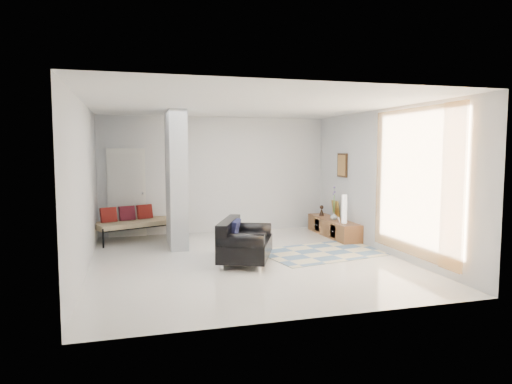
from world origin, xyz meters
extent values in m
plane|color=white|center=(0.00, 0.00, 0.00)|extent=(6.00, 6.00, 0.00)
plane|color=white|center=(0.00, 0.00, 2.80)|extent=(6.00, 6.00, 0.00)
plane|color=silver|center=(0.00, 3.00, 1.40)|extent=(6.00, 0.00, 6.00)
plane|color=silver|center=(0.00, -3.00, 1.40)|extent=(6.00, 0.00, 6.00)
plane|color=silver|center=(-2.75, 0.00, 1.40)|extent=(0.00, 6.00, 6.00)
plane|color=silver|center=(2.75, 0.00, 1.40)|extent=(0.00, 6.00, 6.00)
cube|color=#ABB0B3|center=(-1.10, 1.60, 1.40)|extent=(0.35, 1.20, 2.80)
cube|color=silver|center=(-2.10, 2.96, 1.02)|extent=(0.85, 0.06, 2.04)
plane|color=gold|center=(2.67, -1.15, 1.45)|extent=(0.00, 2.55, 2.55)
cube|color=#37200F|center=(2.72, 1.70, 1.65)|extent=(0.04, 0.45, 0.55)
cube|color=brown|center=(2.52, 1.70, 0.20)|extent=(0.45, 2.02, 0.40)
cube|color=#37200F|center=(2.30, 1.25, 0.20)|extent=(0.02, 0.27, 0.28)
cube|color=#37200F|center=(2.30, 2.15, 0.20)|extent=(0.02, 0.27, 0.28)
cube|color=gold|center=(2.70, 1.98, 0.60)|extent=(0.09, 0.32, 0.40)
cube|color=silver|center=(2.42, 1.25, 0.46)|extent=(0.04, 0.10, 0.12)
cylinder|color=silver|center=(-0.56, -0.52, 0.05)|extent=(0.05, 0.05, 0.10)
cylinder|color=silver|center=(-0.12, 0.52, 0.05)|extent=(0.05, 0.05, 0.10)
cylinder|color=silver|center=(0.02, -0.77, 0.05)|extent=(0.05, 0.05, 0.10)
cylinder|color=silver|center=(0.46, 0.28, 0.05)|extent=(0.05, 0.05, 0.10)
cube|color=black|center=(-0.05, -0.12, 0.25)|extent=(1.30, 1.59, 0.30)
cube|color=black|center=(-0.34, 0.00, 0.58)|extent=(0.72, 1.35, 0.36)
cylinder|color=black|center=(-0.27, -0.65, 0.48)|extent=(0.83, 0.56, 0.28)
cylinder|color=black|center=(0.17, 0.40, 0.48)|extent=(0.83, 0.56, 0.28)
cube|color=black|center=(-0.23, -0.05, 0.60)|extent=(0.33, 0.52, 0.31)
cylinder|color=black|center=(-2.58, 1.77, 0.20)|extent=(0.04, 0.04, 0.40)
cylinder|color=black|center=(-0.93, 2.45, 0.20)|extent=(0.04, 0.04, 0.40)
cylinder|color=black|center=(-2.87, 2.45, 0.20)|extent=(0.04, 0.04, 0.40)
cylinder|color=black|center=(-1.22, 3.13, 0.20)|extent=(0.04, 0.04, 0.40)
cube|color=beige|center=(-1.90, 2.45, 0.38)|extent=(1.96, 1.40, 0.12)
cube|color=maroon|center=(-2.49, 2.37, 0.60)|extent=(0.38, 0.28, 0.33)
cube|color=#591620|center=(-2.10, 2.53, 0.60)|extent=(0.38, 0.28, 0.33)
cube|color=maroon|center=(-1.72, 2.69, 0.60)|extent=(0.38, 0.28, 0.33)
cube|color=beige|center=(1.60, 0.20, 0.01)|extent=(2.61, 1.99, 0.01)
cylinder|color=white|center=(2.50, 1.12, 0.71)|extent=(0.11, 0.11, 0.63)
imported|color=silver|center=(2.47, 1.58, 0.49)|extent=(0.18, 0.18, 0.17)
camera|label=1|loc=(-2.03, -7.92, 2.02)|focal=32.00mm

